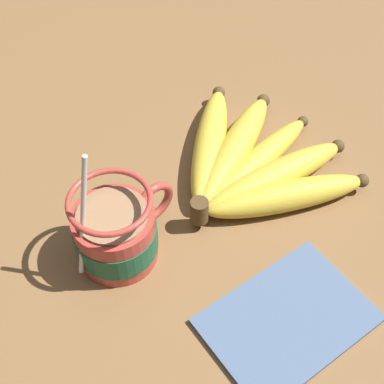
{
  "coord_description": "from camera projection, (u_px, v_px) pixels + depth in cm",
  "views": [
    {
      "loc": [
        -19.77,
        -25.55,
        51.73
      ],
      "look_at": [
        4.94,
        1.64,
        7.57
      ],
      "focal_mm": 50.0,
      "sensor_mm": 36.0,
      "label": 1
    }
  ],
  "objects": [
    {
      "name": "banana_bunch",
      "position": [
        250.0,
        164.0,
        0.63
      ],
      "size": [
        21.85,
        25.23,
        4.13
      ],
      "color": "#4C381E",
      "rests_on": "table"
    },
    {
      "name": "table",
      "position": [
        169.0,
        257.0,
        0.59
      ],
      "size": [
        124.01,
        124.01,
        3.55
      ],
      "color": "brown",
      "rests_on": "ground"
    },
    {
      "name": "coffee_mug",
      "position": [
        117.0,
        233.0,
        0.54
      ],
      "size": [
        12.52,
        8.57,
        16.18
      ],
      "color": "#B23D33",
      "rests_on": "table"
    },
    {
      "name": "napkin",
      "position": [
        288.0,
        320.0,
        0.52
      ],
      "size": [
        16.97,
        12.81,
        0.6
      ],
      "color": "slate",
      "rests_on": "table"
    }
  ]
}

